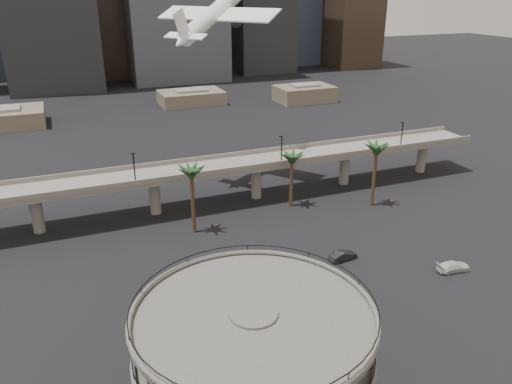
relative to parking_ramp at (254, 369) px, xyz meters
name	(u,v)px	position (x,y,z in m)	size (l,w,h in m)	color
ground	(344,383)	(13.00, 4.00, -9.84)	(700.00, 700.00, 0.00)	black
parking_ramp	(254,369)	(0.00, 0.00, 0.00)	(22.20, 22.20, 17.35)	#4C4947
overpass	(207,172)	(13.00, 59.00, -2.50)	(130.00, 9.30, 14.70)	#67625C
palm_trees	(291,160)	(27.02, 48.65, 1.59)	(42.40, 10.40, 14.00)	#41311C
low_buildings	(156,104)	(19.89, 146.30, -6.97)	(135.00, 27.50, 6.80)	brown
airborne_jet	(218,10)	(22.13, 76.75, 27.97)	(27.32, 26.51, 15.73)	white
car_a	(320,281)	(20.16, 23.21, -9.13)	(1.67, 4.14, 1.41)	red
car_b	(343,256)	(27.57, 28.63, -9.03)	(1.71, 4.90, 1.62)	black
car_c	(453,266)	(42.38, 18.89, -9.02)	(2.28, 5.60, 1.63)	silver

